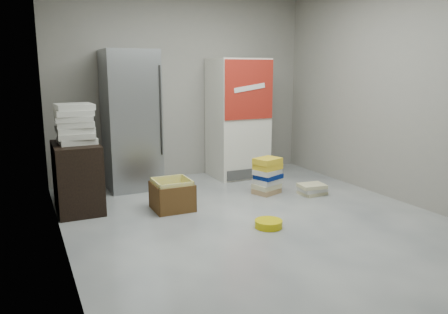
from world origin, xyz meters
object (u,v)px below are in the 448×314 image
Objects in this scene: wood_shelf at (77,177)px; phonebook_stack_main at (267,176)px; steel_fridge at (131,120)px; cardboard_box at (172,197)px; coke_cooler at (238,118)px.

phonebook_stack_main is at bearing -8.53° from wood_shelf.
steel_fridge is 1.44m from cardboard_box.
cardboard_box is at bearing -141.26° from coke_cooler.
steel_fridge is 3.89× the size of phonebook_stack_main.
wood_shelf is (-0.83, -0.73, -0.55)m from steel_fridge.
cardboard_box is at bearing 162.07° from phonebook_stack_main.
wood_shelf is 2.41m from phonebook_stack_main.
phonebook_stack_main is (-0.10, -1.08, -0.66)m from coke_cooler.
coke_cooler is 2.03m from cardboard_box.
steel_fridge reaches higher than coke_cooler.
phonebook_stack_main is (2.38, -0.36, -0.16)m from wood_shelf.
wood_shelf is at bearing 156.03° from cardboard_box.
steel_fridge reaches higher than cardboard_box.
steel_fridge is 2.37× the size of wood_shelf.
coke_cooler is 2.25× the size of wood_shelf.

